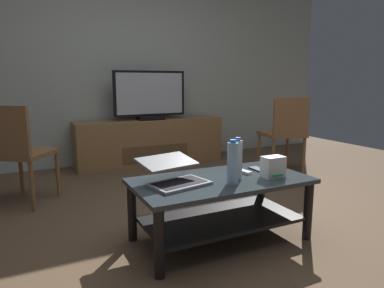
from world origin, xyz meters
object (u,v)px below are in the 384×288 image
Objects in this scene: television at (150,96)px; water_bottle_far at (233,163)px; laptop at (174,175)px; tv_remote at (242,171)px; media_cabinet at (150,142)px; cell_phone at (258,169)px; water_bottle_near at (237,160)px; side_chair at (17,149)px; coffee_table at (221,198)px; router_box at (273,167)px; dining_chair at (285,131)px.

television is 3.31× the size of water_bottle_far.
laptop is 0.54m from tv_remote.
media_cabinet is 13.62× the size of cell_phone.
side_chair is at bearing 133.08° from water_bottle_near.
cell_phone reaches higher than coffee_table.
side_chair is at bearing 141.85° from cell_phone.
side_chair is 3.13× the size of water_bottle_near.
router_box is at bearing -66.37° from tv_remote.
television is at bearing 32.49° from side_chair.
coffee_table is at bearing -169.59° from tv_remote.
side_chair is (-2.72, 0.21, -0.01)m from dining_chair.
laptop reaches higher than cell_phone.
television reaches higher than coffee_table.
router_box is at bearing -133.72° from dining_chair.
tv_remote is (-0.11, -2.24, -0.44)m from television.
water_bottle_near is at bearing -95.79° from television.
water_bottle_far is (-0.33, -0.01, 0.06)m from router_box.
tv_remote is at bearing 121.05° from router_box.
television is 2.28m from tv_remote.
tv_remote is (-0.11, -2.26, 0.15)m from media_cabinet.
dining_chair is 3.13× the size of water_bottle_far.
cell_phone is at bearing -38.38° from side_chair.
laptop is at bearing -105.90° from television.
router_box reaches higher than coffee_table.
router_box is (1.54, -1.45, 0.00)m from side_chair.
router_box reaches higher than tv_remote.
dining_chair is 1.85m from water_bottle_near.
media_cabinet reaches higher than tv_remote.
coffee_table is 8.35× the size of cell_phone.
television reaches higher than water_bottle_far.
dining_chair reaches higher than tv_remote.
laptop is 0.37m from water_bottle_far.
laptop is 0.68m from cell_phone.
router_box is 0.26m from water_bottle_near.
tv_remote is (-0.11, 0.19, -0.06)m from router_box.
router_box is (-1.18, -1.24, -0.01)m from dining_chair.
router_box is at bearing -43.23° from side_chair.
dining_chair is (1.19, -1.21, 0.22)m from media_cabinet.
side_chair reaches higher than cell_phone.
side_chair is 6.25× the size of cell_phone.
cell_phone is (0.03, 0.20, -0.07)m from router_box.
tv_remote is (0.22, 0.21, -0.12)m from water_bottle_far.
water_bottle_far is 0.32m from tv_remote.
water_bottle_far is at bearing -28.59° from laptop.
media_cabinet is at bearing 91.13° from cell_phone.
water_bottle_far reaches higher than router_box.
television is at bearing 79.77° from tv_remote.
dining_chair is at bearing 46.28° from router_box.
coffee_table is at bearing -98.10° from television.
laptop is at bearing 166.68° from water_bottle_near.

